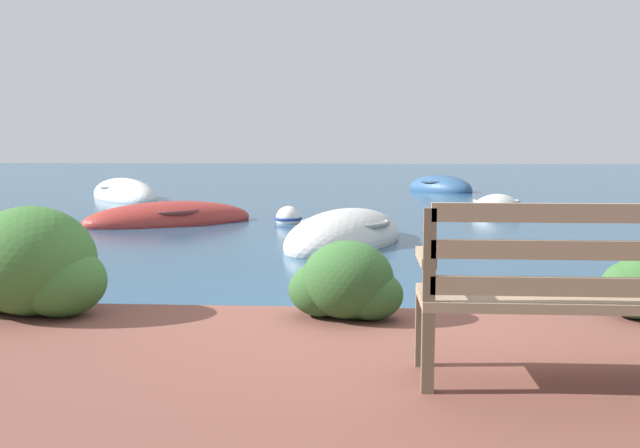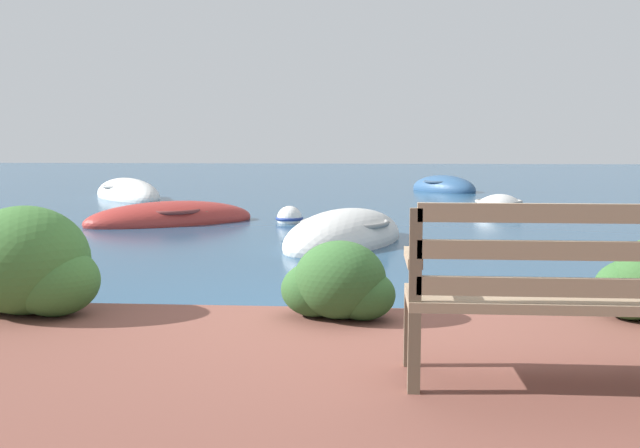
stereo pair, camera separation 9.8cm
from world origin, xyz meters
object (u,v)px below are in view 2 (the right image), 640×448
(rowboat_far, at_px, (498,210))
(rowboat_outer, at_px, (128,196))
(rowboat_mid, at_px, (171,220))
(rowboat_distant, at_px, (444,189))
(rowboat_nearest, at_px, (345,239))
(mooring_buoy, at_px, (290,219))
(park_bench, at_px, (551,290))

(rowboat_far, relative_size, rowboat_outer, 0.79)
(rowboat_mid, height_order, rowboat_distant, rowboat_distant)
(rowboat_nearest, height_order, rowboat_outer, rowboat_outer)
(mooring_buoy, bearing_deg, rowboat_distant, 66.98)
(rowboat_mid, xyz_separation_m, mooring_buoy, (2.07, 0.19, 0.02))
(mooring_buoy, bearing_deg, rowboat_far, 28.16)
(mooring_buoy, bearing_deg, rowboat_outer, 132.96)
(rowboat_mid, relative_size, rowboat_outer, 0.95)
(rowboat_far, bearing_deg, rowboat_mid, 128.03)
(park_bench, distance_m, rowboat_far, 11.11)
(park_bench, bearing_deg, rowboat_outer, 121.98)
(rowboat_nearest, height_order, rowboat_far, rowboat_nearest)
(park_bench, relative_size, rowboat_mid, 0.45)
(rowboat_far, bearing_deg, rowboat_distant, 21.71)
(park_bench, bearing_deg, mooring_buoy, 109.95)
(rowboat_outer, xyz_separation_m, mooring_buoy, (4.65, -5.00, 0.00))
(rowboat_nearest, xyz_separation_m, rowboat_distant, (2.42, 10.67, -0.00))
(park_bench, bearing_deg, rowboat_distant, 91.30)
(rowboat_far, relative_size, rowboat_distant, 1.08)
(rowboat_mid, bearing_deg, mooring_buoy, -28.50)
(rowboat_distant, bearing_deg, park_bench, 136.82)
(park_bench, xyz_separation_m, rowboat_mid, (-4.39, 8.64, -0.65))
(park_bench, height_order, mooring_buoy, park_bench)
(rowboat_far, xyz_separation_m, rowboat_distant, (-0.50, 6.08, 0.01))
(rowboat_nearest, relative_size, rowboat_distant, 1.26)
(rowboat_nearest, xyz_separation_m, rowboat_mid, (-3.13, 2.27, -0.01))
(rowboat_mid, relative_size, mooring_buoy, 6.44)
(park_bench, xyz_separation_m, rowboat_distant, (1.16, 17.04, -0.63))
(rowboat_far, bearing_deg, park_bench, -171.57)
(rowboat_distant, height_order, mooring_buoy, rowboat_distant)
(rowboat_distant, distance_m, mooring_buoy, 8.92)
(rowboat_far, distance_m, rowboat_outer, 9.10)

